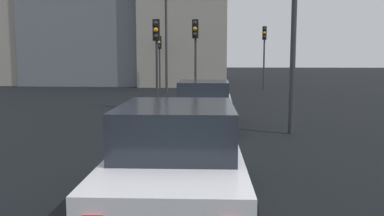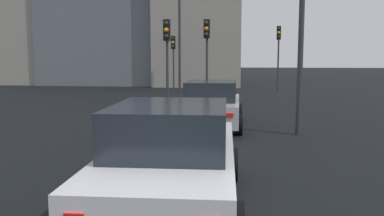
{
  "view_description": "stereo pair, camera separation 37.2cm",
  "coord_description": "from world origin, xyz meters",
  "px_view_note": "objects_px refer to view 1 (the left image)",
  "views": [
    {
      "loc": [
        -5.06,
        -0.44,
        2.33
      ],
      "look_at": [
        3.13,
        0.01,
        1.31
      ],
      "focal_mm": 39.08,
      "sensor_mm": 36.0,
      "label": 1
    },
    {
      "loc": [
        -5.03,
        -0.81,
        2.33
      ],
      "look_at": [
        3.13,
        0.01,
        1.31
      ],
      "focal_mm": 39.08,
      "sensor_mm": 36.0,
      "label": 2
    }
  ],
  "objects_px": {
    "traffic_light_far_left": "(159,51)",
    "street_lamp_kerbside": "(166,17)",
    "car_silver_lead": "(204,105)",
    "traffic_light_near_right": "(156,45)",
    "car_white_second": "(178,159)",
    "traffic_light_far_right": "(264,45)",
    "traffic_light_near_left": "(195,43)"
  },
  "relations": [
    {
      "from": "traffic_light_far_left",
      "to": "street_lamp_kerbside",
      "type": "xyz_separation_m",
      "value": [
        -2.77,
        -0.81,
        2.1
      ]
    },
    {
      "from": "car_silver_lead",
      "to": "traffic_light_near_right",
      "type": "relative_size",
      "value": 1.11
    },
    {
      "from": "car_white_second",
      "to": "traffic_light_far_right",
      "type": "xyz_separation_m",
      "value": [
        22.68,
        -3.87,
        2.31
      ]
    },
    {
      "from": "traffic_light_near_left",
      "to": "traffic_light_far_right",
      "type": "bearing_deg",
      "value": 161.5
    },
    {
      "from": "traffic_light_near_left",
      "to": "traffic_light_near_right",
      "type": "xyz_separation_m",
      "value": [
        -2.55,
        1.54,
        -0.14
      ]
    },
    {
      "from": "traffic_light_near_left",
      "to": "traffic_light_far_left",
      "type": "xyz_separation_m",
      "value": [
        9.06,
        2.96,
        -0.25
      ]
    },
    {
      "from": "car_silver_lead",
      "to": "traffic_light_near_right",
      "type": "height_order",
      "value": "traffic_light_near_right"
    },
    {
      "from": "car_silver_lead",
      "to": "traffic_light_near_left",
      "type": "bearing_deg",
      "value": 5.73
    },
    {
      "from": "traffic_light_near_right",
      "to": "street_lamp_kerbside",
      "type": "height_order",
      "value": "street_lamp_kerbside"
    },
    {
      "from": "car_silver_lead",
      "to": "traffic_light_far_right",
      "type": "relative_size",
      "value": 1.0
    },
    {
      "from": "car_silver_lead",
      "to": "car_white_second",
      "type": "relative_size",
      "value": 0.9
    },
    {
      "from": "street_lamp_kerbside",
      "to": "car_silver_lead",
      "type": "bearing_deg",
      "value": -168.12
    },
    {
      "from": "traffic_light_near_left",
      "to": "street_lamp_kerbside",
      "type": "height_order",
      "value": "street_lamp_kerbside"
    },
    {
      "from": "traffic_light_far_right",
      "to": "street_lamp_kerbside",
      "type": "bearing_deg",
      "value": -63.44
    },
    {
      "from": "car_silver_lead",
      "to": "traffic_light_near_left",
      "type": "height_order",
      "value": "traffic_light_near_left"
    },
    {
      "from": "traffic_light_far_right",
      "to": "car_silver_lead",
      "type": "bearing_deg",
      "value": -5.47
    },
    {
      "from": "traffic_light_near_left",
      "to": "traffic_light_far_right",
      "type": "distance_m",
      "value": 9.46
    },
    {
      "from": "traffic_light_near_left",
      "to": "traffic_light_near_right",
      "type": "relative_size",
      "value": 1.05
    },
    {
      "from": "car_white_second",
      "to": "traffic_light_near_right",
      "type": "distance_m",
      "value": 12.02
    },
    {
      "from": "traffic_light_near_left",
      "to": "car_white_second",
      "type": "bearing_deg",
      "value": 10.08
    },
    {
      "from": "traffic_light_near_left",
      "to": "street_lamp_kerbside",
      "type": "distance_m",
      "value": 6.9
    },
    {
      "from": "car_white_second",
      "to": "traffic_light_near_right",
      "type": "relative_size",
      "value": 1.23
    },
    {
      "from": "traffic_light_near_left",
      "to": "traffic_light_far_right",
      "type": "relative_size",
      "value": 0.94
    },
    {
      "from": "traffic_light_near_left",
      "to": "traffic_light_far_left",
      "type": "distance_m",
      "value": 9.54
    },
    {
      "from": "car_silver_lead",
      "to": "street_lamp_kerbside",
      "type": "distance_m",
      "value": 13.97
    },
    {
      "from": "car_white_second",
      "to": "traffic_light_far_left",
      "type": "relative_size",
      "value": 1.28
    },
    {
      "from": "traffic_light_near_right",
      "to": "traffic_light_far_right",
      "type": "bearing_deg",
      "value": 155.18
    },
    {
      "from": "traffic_light_near_left",
      "to": "car_silver_lead",
      "type": "bearing_deg",
      "value": 13.54
    },
    {
      "from": "traffic_light_near_right",
      "to": "traffic_light_far_right",
      "type": "height_order",
      "value": "traffic_light_far_right"
    },
    {
      "from": "car_white_second",
      "to": "traffic_light_near_left",
      "type": "xyz_separation_m",
      "value": [
        14.24,
        0.41,
        2.15
      ]
    },
    {
      "from": "car_white_second",
      "to": "traffic_light_far_right",
      "type": "distance_m",
      "value": 23.12
    },
    {
      "from": "traffic_light_far_left",
      "to": "traffic_light_far_right",
      "type": "relative_size",
      "value": 0.86
    }
  ]
}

